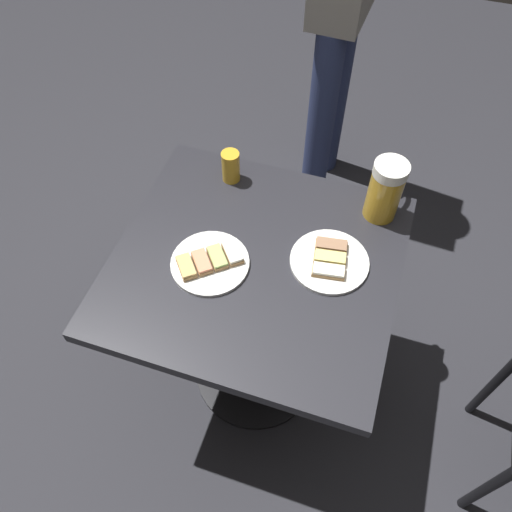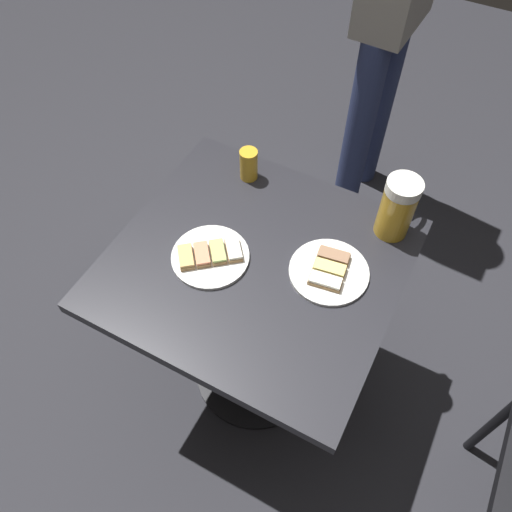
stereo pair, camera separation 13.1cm
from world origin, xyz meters
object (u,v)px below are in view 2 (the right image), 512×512
beer_glass_small (249,164)px  beer_mug (398,207)px  plate_near (210,255)px  plate_far (329,271)px

beer_glass_small → beer_mug: bearing=-89.1°
plate_near → beer_glass_small: 0.31m
plate_far → beer_mug: bearing=-23.7°
plate_far → beer_mug: size_ratio=1.12×
plate_near → beer_glass_small: beer_glass_small is taller
beer_mug → plate_far: bearing=156.3°
beer_mug → beer_glass_small: beer_mug is taller
plate_near → beer_glass_small: size_ratio=2.09×
plate_near → plate_far: (0.10, -0.29, -0.00)m
plate_near → beer_mug: size_ratio=1.12×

